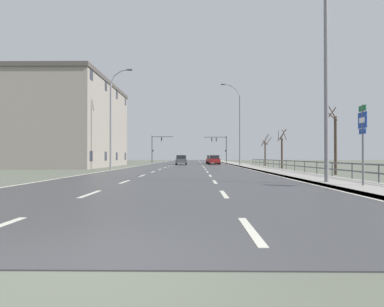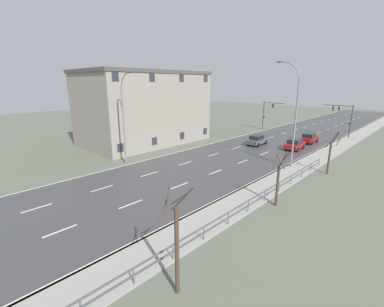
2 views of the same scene
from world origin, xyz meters
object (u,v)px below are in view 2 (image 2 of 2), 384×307
Objects in this scene: traffic_signal_right at (344,115)px; car_mid_centre at (309,138)px; brick_building at (145,107)px; street_lamp_midground at (294,118)px; car_far_right at (295,144)px; traffic_signal_left at (267,111)px; street_lamp_left_bank at (124,121)px; car_near_right at (257,140)px.

traffic_signal_right is 1.40× the size of car_mid_centre.
brick_building reaches higher than traffic_signal_right.
street_lamp_midground is 15.87m from car_mid_centre.
car_far_right is at bearing 109.31° from street_lamp_midground.
traffic_signal_left is 0.30× the size of brick_building.
street_lamp_midground is at bearing -56.04° from traffic_signal_left.
street_lamp_left_bank is at bearing -111.80° from traffic_signal_right.
car_near_right is (-5.48, -1.15, 0.00)m from car_far_right.
traffic_signal_left is 17.51m from car_far_right.
car_far_right is (11.84, 20.67, -4.38)m from street_lamp_left_bank.
traffic_signal_right is 1.00× the size of traffic_signal_left.
traffic_signal_right is at bearing 72.75° from car_mid_centre.
traffic_signal_left is at bearing -172.54° from traffic_signal_right.
street_lamp_midground reaches higher than car_far_right.
car_near_right is 18.57m from brick_building.
street_lamp_midground reaches higher than traffic_signal_left.
street_lamp_midground is 23.44m from traffic_signal_right.
brick_building is (-22.28, -26.40, 1.63)m from traffic_signal_right.
street_lamp_midground reaches higher than brick_building.
car_mid_centre is (-3.21, 14.75, -4.90)m from street_lamp_midground.
street_lamp_left_bank is 1.82× the size of traffic_signal_right.
street_lamp_left_bank is at bearing -110.08° from car_near_right.
car_mid_centre is 8.96m from car_near_right.
brick_building is at bearing -145.95° from car_near_right.
street_lamp_midground is 1.11× the size of street_lamp_left_bank.
car_far_right is 5.60m from car_near_right.
street_lamp_midground is 19.12m from street_lamp_left_bank.
brick_building reaches higher than traffic_signal_left.
street_lamp_midground is 0.61× the size of brick_building.
car_mid_centre is (-2.47, -8.62, -3.19)m from traffic_signal_right.
car_near_right is (6.36, 19.52, -4.38)m from street_lamp_left_bank.
street_lamp_left_bank is 1.83× the size of traffic_signal_left.
traffic_signal_right is 1.38× the size of car_far_right.
traffic_signal_left is 13.54m from car_mid_centre.
car_near_right is at bearing -116.17° from traffic_signal_right.
traffic_signal_left is 15.55m from car_near_right.
car_near_right is (-5.32, -7.22, 0.00)m from car_mid_centre.
street_lamp_left_bank is 20.99m from car_near_right.
car_mid_centre is (11.31, -6.82, -2.98)m from traffic_signal_left.
traffic_signal_right is (-0.74, 23.37, -1.72)m from street_lamp_midground.
traffic_signal_right is at bearing 61.80° from car_near_right.
traffic_signal_left is 1.40× the size of car_mid_centre.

